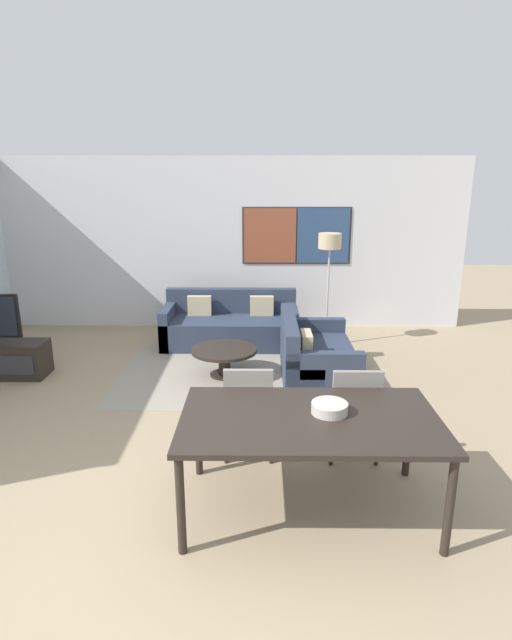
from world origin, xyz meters
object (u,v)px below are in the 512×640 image
(dining_chair_left, at_px, (249,404))
(dining_chair_centre, at_px, (354,406))
(coffee_table, at_px, (224,355))
(fruit_bowl, at_px, (330,407))
(dining_table, at_px, (310,425))
(floor_lamp, at_px, (329,251))
(sofa_side, at_px, (311,359))
(sofa_main, at_px, (231,326))

(dining_chair_left, distance_m, dining_chair_centre, 0.93)
(coffee_table, bearing_deg, fruit_bowl, -69.59)
(coffee_table, relative_size, dining_table, 0.44)
(dining_chair_left, bearing_deg, dining_table, -58.76)
(dining_chair_left, xyz_separation_m, floor_lamp, (1.09, 3.16, 0.92))
(coffee_table, bearing_deg, dining_table, -72.92)
(sofa_side, distance_m, dining_table, 2.64)
(sofa_side, distance_m, floor_lamp, 1.81)
(fruit_bowl, bearing_deg, dining_chair_left, 131.31)
(sofa_side, distance_m, fruit_bowl, 2.59)
(sofa_side, relative_size, dining_table, 0.81)
(sofa_main, xyz_separation_m, sofa_side, (1.10, -1.43, -0.00))
(fruit_bowl, bearing_deg, sofa_side, 87.16)
(floor_lamp, bearing_deg, dining_chair_centre, -92.97)
(dining_table, relative_size, dining_chair_centre, 2.12)
(sofa_side, relative_size, floor_lamp, 0.90)
(coffee_table, relative_size, fruit_bowl, 3.06)
(sofa_side, relative_size, coffee_table, 1.83)
(dining_chair_left, height_order, floor_lamp, floor_lamp)
(sofa_side, relative_size, fruit_bowl, 5.61)
(coffee_table, relative_size, dining_chair_centre, 0.94)
(sofa_side, xyz_separation_m, dining_chair_left, (-0.74, -1.83, 0.24))
(sofa_side, bearing_deg, fruit_bowl, 177.16)
(coffee_table, relative_size, floor_lamp, 0.49)
(dining_table, xyz_separation_m, fruit_bowl, (0.15, 0.07, 0.11))
(sofa_main, bearing_deg, dining_table, -78.40)
(floor_lamp, bearing_deg, sofa_main, 176.17)
(sofa_main, height_order, coffee_table, sofa_main)
(sofa_main, relative_size, dining_table, 1.07)
(sofa_main, distance_m, dining_chair_centre, 3.54)
(dining_chair_left, bearing_deg, sofa_main, 96.33)
(sofa_side, xyz_separation_m, coffee_table, (-1.10, 0.10, 0.01))
(sofa_main, xyz_separation_m, floor_lamp, (1.46, -0.10, 1.16))
(floor_lamp, bearing_deg, sofa_side, -104.86)
(fruit_bowl, height_order, floor_lamp, floor_lamp)
(sofa_side, bearing_deg, floor_lamp, -14.86)
(dining_chair_left, xyz_separation_m, fruit_bowl, (0.61, -0.70, 0.31))
(sofa_side, height_order, floor_lamp, floor_lamp)
(sofa_main, bearing_deg, floor_lamp, -3.83)
(sofa_main, distance_m, fruit_bowl, 4.11)
(dining_chair_left, relative_size, dining_chair_centre, 1.00)
(sofa_side, xyz_separation_m, fruit_bowl, (-0.13, -2.53, 0.55))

